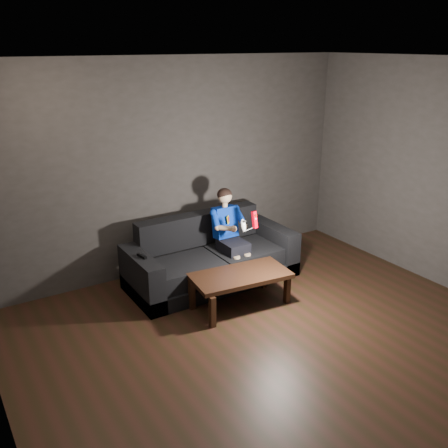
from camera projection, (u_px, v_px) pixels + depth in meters
floor at (297, 357)px, 4.77m from camera, size 5.00×5.00×0.00m
back_wall at (174, 167)px, 6.30m from camera, size 5.00×0.04×2.70m
ceiling at (314, 61)px, 3.84m from camera, size 5.00×5.00×0.02m
sofa at (211, 261)px, 6.22m from camera, size 2.09×0.90×0.81m
child at (229, 227)px, 6.15m from camera, size 0.44×0.53×1.07m
wii_remote_red at (255, 220)px, 5.79m from camera, size 0.06×0.08×0.21m
nunchuk_white at (243, 225)px, 5.73m from camera, size 0.07×0.10×0.16m
wii_remote_black at (142, 256)px, 5.58m from camera, size 0.06×0.16×0.03m
coffee_table at (240, 278)px, 5.59m from camera, size 1.15×0.67×0.40m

